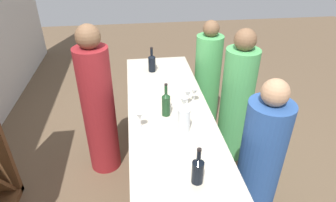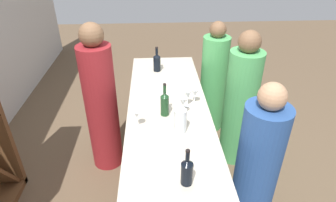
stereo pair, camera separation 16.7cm
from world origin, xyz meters
The scene contains 14 objects.
ground_plane centered at (0.00, 0.00, 0.00)m, with size 12.00×12.00×0.00m, color brown.
bar_counter centered at (0.00, 0.00, 0.46)m, with size 2.31×0.74×0.92m.
wine_bottle_leftmost_near_black centered at (-0.95, -0.07, 1.02)m, with size 0.08×0.08×0.27m.
wine_bottle_second_left_olive_green centered at (-0.15, 0.04, 1.03)m, with size 0.07×0.07×0.31m.
wine_bottle_center_near_black centered at (0.77, 0.08, 1.03)m, with size 0.08×0.08×0.29m.
wine_glass_near_left centered at (0.03, -0.25, 1.03)m, with size 0.07×0.07×0.15m.
wine_glass_near_center centered at (-0.01, -0.18, 1.03)m, with size 0.06×0.06×0.16m.
wine_glass_near_right centered at (-0.15, -0.12, 1.04)m, with size 0.07×0.07×0.17m.
wine_glass_far_left centered at (-0.32, 0.27, 1.03)m, with size 0.07×0.07×0.15m.
water_pitcher centered at (-0.39, -0.08, 1.02)m, with size 0.10×0.10×0.20m.
person_left_guest centered at (0.93, -0.63, 0.66)m, with size 0.41×0.41×1.44m.
person_center_guest centered at (-0.58, -0.69, 0.66)m, with size 0.37×0.37×1.43m.
person_right_guest centered at (0.31, -0.79, 0.70)m, with size 0.44×0.44×1.52m.
person_server_behind centered at (0.30, 0.68, 0.76)m, with size 0.42×0.42×1.62m.
Camera 1 is at (-2.23, 0.29, 2.32)m, focal length 30.65 mm.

